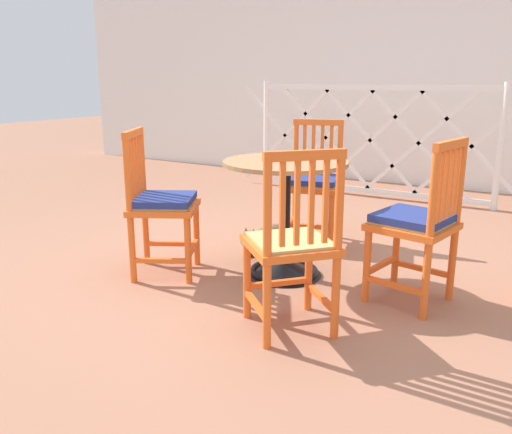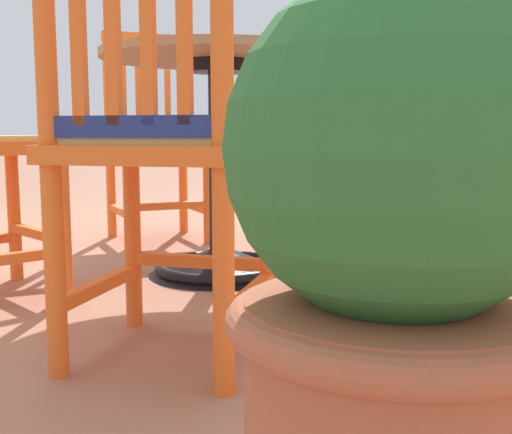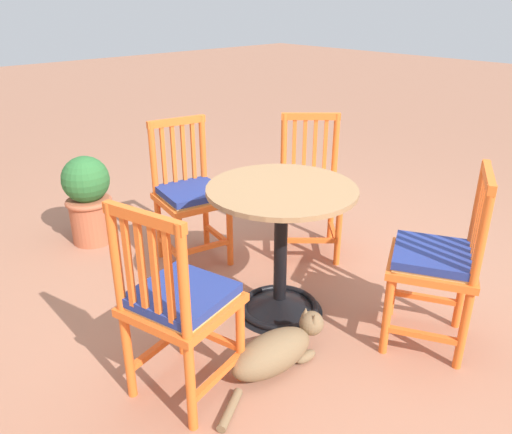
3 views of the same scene
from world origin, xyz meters
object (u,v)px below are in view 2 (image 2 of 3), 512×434
object	(u,v)px
cafe_table	(220,190)
orange_chair_tucked_in	(156,138)
tabby_cat	(317,232)
terracotta_planter	(395,292)
orange_chair_at_corner	(439,140)
orange_chair_facing_out	(165,146)

from	to	relation	value
cafe_table	orange_chair_tucked_in	bearing A→B (deg)	-152.04
tabby_cat	terracotta_planter	world-z (taller)	terracotta_planter
orange_chair_at_corner	tabby_cat	xyz separation A→B (m)	(-0.18, -0.41, -0.35)
orange_chair_tucked_in	terracotta_planter	distance (m)	2.31
orange_chair_tucked_in	terracotta_planter	xyz separation A→B (m)	(2.19, 0.71, -0.12)
cafe_table	orange_chair_facing_out	bearing A→B (deg)	-0.88
terracotta_planter	orange_chair_facing_out	bearing A→B (deg)	-153.13
orange_chair_facing_out	terracotta_planter	size ratio (longest dim) A/B	1.47
orange_chair_tucked_in	tabby_cat	bearing A→B (deg)	62.45
orange_chair_facing_out	orange_chair_tucked_in	bearing A→B (deg)	-166.79
orange_chair_at_corner	terracotta_planter	size ratio (longest dim) A/B	1.47
terracotta_planter	orange_chair_tucked_in	bearing A→B (deg)	-162.13
tabby_cat	orange_chair_at_corner	bearing A→B (deg)	66.63
terracotta_planter	orange_chair_at_corner	bearing A→B (deg)	166.62
orange_chair_at_corner	orange_chair_tucked_in	world-z (taller)	same
cafe_table	orange_chair_tucked_in	distance (m)	0.79
orange_chair_at_corner	tabby_cat	size ratio (longest dim) A/B	1.24
cafe_table	terracotta_planter	xyz separation A→B (m)	(1.51, 0.35, 0.04)
orange_chair_facing_out	terracotta_planter	bearing A→B (deg)	26.87
cafe_table	orange_chair_facing_out	distance (m)	0.82
orange_chair_at_corner	cafe_table	bearing A→B (deg)	-79.04
tabby_cat	terracotta_planter	distance (m)	1.85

